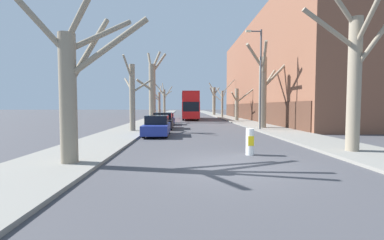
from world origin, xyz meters
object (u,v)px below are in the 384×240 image
(parked_car_0, at_px, (157,126))
(street_tree_left_3, at_px, (159,103))
(street_tree_right_2, at_px, (237,103))
(traffic_bollard, at_px, (250,142))
(street_tree_right_3, at_px, (222,102))
(double_decker_bus, at_px, (190,104))
(street_tree_left_0, at_px, (72,80))
(lamp_post, at_px, (260,75))
(street_tree_right_1, at_px, (263,88))
(street_tree_left_2, at_px, (152,89))
(street_tree_left_4, at_px, (164,100))
(parked_car_1, at_px, (163,121))
(street_tree_left_1, at_px, (132,96))
(parked_car_2, at_px, (167,119))
(street_tree_right_4, at_px, (214,100))
(street_tree_right_0, at_px, (353,73))

(parked_car_0, bearing_deg, street_tree_left_3, 95.07)
(street_tree_right_2, xyz_separation_m, traffic_bollard, (-4.70, -24.54, -1.94))
(street_tree_right_3, height_order, double_decker_bus, street_tree_right_3)
(street_tree_left_0, bearing_deg, street_tree_left_3, 90.62)
(street_tree_left_0, height_order, lamp_post, lamp_post)
(lamp_post, bearing_deg, street_tree_right_1, 61.15)
(street_tree_left_2, distance_m, lamp_post, 15.59)
(street_tree_right_1, height_order, parked_car_0, street_tree_right_1)
(street_tree_left_4, bearing_deg, traffic_bollard, -81.36)
(street_tree_right_3, relative_size, parked_car_1, 1.59)
(double_decker_bus, distance_m, parked_car_1, 17.42)
(street_tree_right_2, relative_size, parked_car_1, 1.15)
(street_tree_left_1, distance_m, street_tree_left_2, 12.65)
(street_tree_left_2, xyz_separation_m, parked_car_0, (2.09, -15.22, -3.64))
(street_tree_left_4, relative_size, parked_car_1, 1.66)
(street_tree_left_2, bearing_deg, lamp_post, -47.51)
(lamp_post, bearing_deg, street_tree_left_4, 107.00)
(traffic_bollard, bearing_deg, street_tree_right_2, 79.16)
(street_tree_right_2, relative_size, double_decker_bus, 0.44)
(street_tree_left_4, height_order, street_tree_right_2, street_tree_left_4)
(street_tree_right_1, height_order, double_decker_bus, street_tree_right_1)
(street_tree_left_0, height_order, street_tree_right_1, street_tree_right_1)
(street_tree_left_2, xyz_separation_m, lamp_post, (10.52, -11.49, 0.46))
(parked_car_0, bearing_deg, traffic_bollard, -57.40)
(street_tree_left_2, relative_size, lamp_post, 1.10)
(double_decker_bus, bearing_deg, parked_car_0, -97.45)
(street_tree_right_1, relative_size, parked_car_1, 1.72)
(street_tree_left_4, relative_size, street_tree_right_2, 1.44)
(lamp_post, bearing_deg, street_tree_right_2, 85.78)
(double_decker_bus, bearing_deg, traffic_bollard, -86.64)
(street_tree_left_0, height_order, street_tree_right_2, street_tree_left_0)
(street_tree_left_0, distance_m, lamp_post, 16.63)
(street_tree_left_3, xyz_separation_m, street_tree_right_2, (11.82, -9.90, -0.15))
(street_tree_right_1, relative_size, parked_car_2, 1.91)
(street_tree_right_1, relative_size, street_tree_right_2, 1.49)
(double_decker_bus, height_order, traffic_bollard, double_decker_bus)
(street_tree_right_4, height_order, traffic_bollard, street_tree_right_4)
(double_decker_bus, height_order, parked_car_1, double_decker_bus)
(lamp_post, bearing_deg, street_tree_right_0, -85.85)
(street_tree_left_0, bearing_deg, street_tree_left_1, 91.11)
(street_tree_left_0, xyz_separation_m, parked_car_1, (2.01, 14.64, -2.30))
(street_tree_right_3, distance_m, street_tree_right_4, 12.04)
(street_tree_right_3, height_order, lamp_post, lamp_post)
(street_tree_left_4, relative_size, parked_car_0, 1.75)
(street_tree_left_4, xyz_separation_m, street_tree_right_2, (11.73, -21.67, -0.99))
(street_tree_left_4, bearing_deg, parked_car_2, -85.31)
(street_tree_left_1, xyz_separation_m, street_tree_right_0, (11.46, -9.91, 0.62))
(street_tree_left_4, bearing_deg, parked_car_0, -86.61)
(street_tree_right_3, bearing_deg, street_tree_right_2, -88.85)
(street_tree_left_2, distance_m, street_tree_left_4, 23.63)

